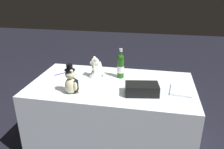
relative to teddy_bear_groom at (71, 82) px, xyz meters
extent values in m
plane|color=black|center=(-0.33, -0.28, -0.85)|extent=(12.00, 12.00, 0.00)
cube|color=white|center=(-0.33, -0.28, -0.48)|extent=(1.66, 0.92, 0.74)
ellipsoid|color=beige|center=(0.01, 0.01, -0.04)|extent=(0.11, 0.10, 0.15)
cube|color=black|center=(-0.01, -0.02, -0.04)|extent=(0.10, 0.10, 0.11)
sphere|color=beige|center=(0.01, 0.01, 0.08)|extent=(0.09, 0.09, 0.09)
sphere|color=beige|center=(-0.02, -0.02, 0.07)|extent=(0.04, 0.04, 0.04)
sphere|color=beige|center=(-0.02, 0.03, 0.12)|extent=(0.03, 0.03, 0.03)
sphere|color=beige|center=(0.03, -0.01, 0.12)|extent=(0.03, 0.03, 0.03)
ellipsoid|color=beige|center=(-0.05, 0.03, -0.02)|extent=(0.03, 0.03, 0.08)
ellipsoid|color=beige|center=(0.04, -0.04, -0.02)|extent=(0.03, 0.03, 0.08)
sphere|color=beige|center=(-0.06, -0.02, -0.09)|extent=(0.05, 0.05, 0.05)
sphere|color=beige|center=(-0.01, -0.06, -0.09)|extent=(0.05, 0.05, 0.05)
cylinder|color=black|center=(0.01, 0.01, 0.12)|extent=(0.10, 0.10, 0.01)
cylinder|color=black|center=(0.01, 0.01, 0.15)|extent=(0.06, 0.06, 0.05)
cone|color=white|center=(-0.12, -0.41, -0.04)|extent=(0.16, 0.16, 0.13)
ellipsoid|color=white|center=(-0.12, -0.41, 0.01)|extent=(0.07, 0.06, 0.06)
sphere|color=silver|center=(-0.12, -0.41, 0.06)|extent=(0.09, 0.09, 0.09)
sphere|color=silver|center=(-0.08, -0.39, 0.06)|extent=(0.04, 0.04, 0.04)
sphere|color=silver|center=(-0.10, -0.44, 0.10)|extent=(0.03, 0.03, 0.03)
sphere|color=silver|center=(-0.13, -0.38, 0.10)|extent=(0.03, 0.03, 0.03)
ellipsoid|color=silver|center=(-0.08, -0.44, 0.01)|extent=(0.03, 0.03, 0.08)
ellipsoid|color=silver|center=(-0.12, -0.37, 0.01)|extent=(0.03, 0.03, 0.08)
cone|color=white|center=(-0.16, -0.43, 0.00)|extent=(0.17, 0.16, 0.15)
cylinder|color=#1B4E10|center=(-0.39, -0.45, -0.01)|extent=(0.07, 0.07, 0.21)
sphere|color=#1B4E10|center=(-0.39, -0.45, 0.11)|extent=(0.07, 0.07, 0.07)
cylinder|color=#1B4E10|center=(-0.39, -0.45, 0.16)|extent=(0.03, 0.03, 0.08)
cylinder|color=silver|center=(-0.39, -0.45, 0.20)|extent=(0.04, 0.04, 0.03)
cylinder|color=silver|center=(-0.39, -0.45, -0.02)|extent=(0.07, 0.07, 0.07)
cylinder|color=navy|center=(0.29, -0.41, -0.11)|extent=(0.11, 0.12, 0.01)
cone|color=silver|center=(0.34, -0.36, -0.11)|extent=(0.01, 0.02, 0.01)
cube|color=black|center=(-0.64, -0.10, -0.06)|extent=(0.33, 0.22, 0.10)
cube|color=#B7B7BF|center=(-0.66, -0.19, -0.06)|extent=(0.04, 0.01, 0.03)
cube|color=white|center=(-1.01, -0.23, -0.10)|extent=(0.22, 0.27, 0.02)
camera|label=1|loc=(-0.73, 1.78, 0.86)|focal=36.05mm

